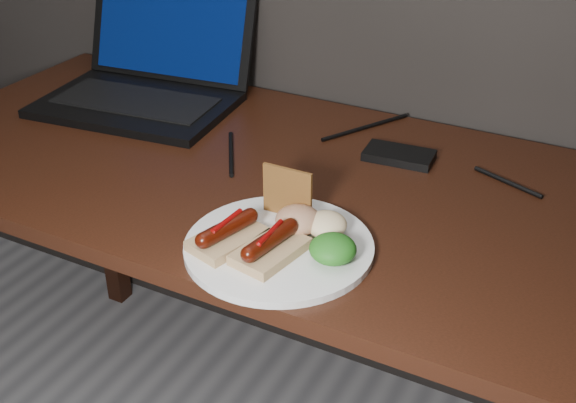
% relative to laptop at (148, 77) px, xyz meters
% --- Properties ---
extents(desk, '(1.40, 0.70, 0.75)m').
position_rel_laptop_xyz_m(desk, '(0.35, -0.18, -0.14)').
color(desk, '#33160C').
rests_on(desk, ground).
extents(laptop, '(0.44, 0.40, 0.25)m').
position_rel_laptop_xyz_m(laptop, '(0.00, 0.00, 0.00)').
color(laptop, black).
rests_on(laptop, desk).
extents(hard_drive, '(0.13, 0.08, 0.02)m').
position_rel_laptop_xyz_m(hard_drive, '(0.60, -0.02, -0.04)').
color(hard_drive, black).
rests_on(hard_drive, desk).
extents(desk_cables, '(1.04, 0.41, 0.01)m').
position_rel_laptop_xyz_m(desk_cables, '(0.34, -0.05, -0.05)').
color(desk_cables, black).
rests_on(desk_cables, desk).
extents(plate, '(0.34, 0.34, 0.01)m').
position_rel_laptop_xyz_m(plate, '(0.54, -0.40, -0.05)').
color(plate, silver).
rests_on(plate, desk).
extents(bread_sausage_left, '(0.10, 0.13, 0.04)m').
position_rel_laptop_xyz_m(bread_sausage_left, '(0.48, -0.44, -0.02)').
color(bread_sausage_left, tan).
rests_on(bread_sausage_left, plate).
extents(bread_sausage_center, '(0.09, 0.13, 0.04)m').
position_rel_laptop_xyz_m(bread_sausage_center, '(0.55, -0.43, -0.02)').
color(bread_sausage_center, tan).
rests_on(bread_sausage_center, plate).
extents(crispbread, '(0.09, 0.01, 0.08)m').
position_rel_laptop_xyz_m(crispbread, '(0.52, -0.32, 0.00)').
color(crispbread, brown).
rests_on(crispbread, plate).
extents(salad_greens, '(0.07, 0.07, 0.04)m').
position_rel_laptop_xyz_m(salad_greens, '(0.63, -0.40, -0.02)').
color(salad_greens, '#105011').
rests_on(salad_greens, plate).
extents(salsa_mound, '(0.07, 0.07, 0.04)m').
position_rel_laptop_xyz_m(salsa_mound, '(0.55, -0.35, -0.02)').
color(salsa_mound, maroon).
rests_on(salsa_mound, plate).
extents(coleslaw_mound, '(0.06, 0.06, 0.04)m').
position_rel_laptop_xyz_m(coleslaw_mound, '(0.60, -0.34, -0.02)').
color(coleslaw_mound, white).
rests_on(coleslaw_mound, plate).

